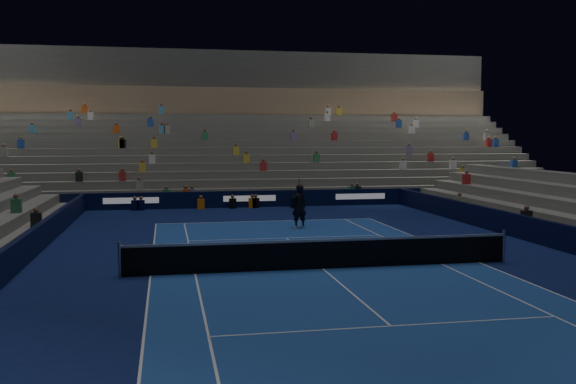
# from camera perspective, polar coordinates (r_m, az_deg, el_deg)

# --- Properties ---
(ground) EXTENTS (90.00, 90.00, 0.00)m
(ground) POSITION_cam_1_polar(r_m,az_deg,el_deg) (20.87, 3.13, -6.90)
(ground) COLOR #0C184C
(ground) RESTS_ON ground
(court_surface) EXTENTS (10.97, 23.77, 0.01)m
(court_surface) POSITION_cam_1_polar(r_m,az_deg,el_deg) (20.87, 3.13, -6.88)
(court_surface) COLOR #1B4498
(court_surface) RESTS_ON ground
(sponsor_barrier_far) EXTENTS (44.00, 0.25, 1.00)m
(sponsor_barrier_far) POSITION_cam_1_polar(r_m,az_deg,el_deg) (38.82, -3.48, -0.63)
(sponsor_barrier_far) COLOR black
(sponsor_barrier_far) RESTS_ON ground
(sponsor_barrier_west) EXTENTS (0.25, 37.00, 1.00)m
(sponsor_barrier_west) POSITION_cam_1_polar(r_m,az_deg,el_deg) (20.73, -24.03, -6.00)
(sponsor_barrier_west) COLOR black
(sponsor_barrier_west) RESTS_ON ground
(grandstand_main) EXTENTS (44.00, 15.20, 11.20)m
(grandstand_main) POSITION_cam_1_polar(r_m,az_deg,el_deg) (47.98, -4.95, 3.88)
(grandstand_main) COLOR #60605B
(grandstand_main) RESTS_ON ground
(tennis_net) EXTENTS (12.90, 0.10, 1.10)m
(tennis_net) POSITION_cam_1_polar(r_m,az_deg,el_deg) (20.78, 3.13, -5.53)
(tennis_net) COLOR #B2B2B7
(tennis_net) RESTS_ON ground
(tennis_player) EXTENTS (0.85, 0.65, 2.07)m
(tennis_player) POSITION_cam_1_polar(r_m,az_deg,el_deg) (29.80, 1.00, -1.30)
(tennis_player) COLOR black
(tennis_player) RESTS_ON ground
(broadcast_camera) EXTENTS (0.59, 0.97, 0.60)m
(broadcast_camera) POSITION_cam_1_polar(r_m,az_deg,el_deg) (38.34, 0.64, -0.98)
(broadcast_camera) COLOR black
(broadcast_camera) RESTS_ON ground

